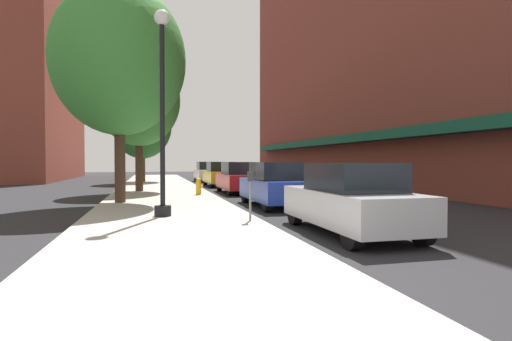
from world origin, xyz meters
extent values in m
plane|color=#232326|center=(4.00, 18.00, 0.00)|extent=(90.00, 90.00, 0.00)
cube|color=#A8A399|center=(0.00, 19.00, 0.06)|extent=(4.80, 50.00, 0.12)
cube|color=#144C38|center=(11.65, 22.00, 3.10)|extent=(0.90, 34.00, 0.50)
cube|color=brown|center=(-11.00, 37.00, 8.04)|extent=(6.00, 18.00, 16.08)
cylinder|color=black|center=(-0.18, 7.35, 0.27)|extent=(0.48, 0.48, 0.30)
cylinder|color=black|center=(-0.18, 7.35, 3.02)|extent=(0.14, 0.14, 5.20)
sphere|color=silver|center=(-0.18, 7.35, 5.80)|extent=(0.44, 0.44, 0.44)
cylinder|color=gold|center=(1.66, 14.65, 0.43)|extent=(0.26, 0.26, 0.62)
sphere|color=gold|center=(1.66, 14.65, 0.79)|extent=(0.24, 0.24, 0.24)
cylinder|color=gold|center=(1.80, 14.65, 0.52)|extent=(0.12, 0.10, 0.10)
cylinder|color=slate|center=(2.05, 5.84, 0.65)|extent=(0.06, 0.06, 1.05)
cube|color=#33383D|center=(2.05, 5.84, 1.30)|extent=(0.14, 0.09, 0.26)
cylinder|color=#422D1E|center=(-1.12, 17.83, 1.75)|extent=(0.40, 0.40, 3.25)
ellipsoid|color=#387F33|center=(-1.12, 17.83, 5.00)|extent=(4.34, 4.34, 4.99)
cylinder|color=#422D1E|center=(-1.66, 11.75, 1.91)|extent=(0.40, 0.40, 3.58)
ellipsoid|color=#387F33|center=(-1.66, 11.75, 5.58)|extent=(5.02, 5.02, 5.77)
cylinder|color=#4C3823|center=(-1.16, 28.03, 1.45)|extent=(0.40, 0.40, 2.67)
ellipsoid|color=#235B23|center=(-1.16, 28.03, 4.46)|extent=(4.46, 4.46, 5.12)
cylinder|color=black|center=(3.22, 5.60, 0.32)|extent=(0.22, 0.64, 0.64)
cylinder|color=black|center=(4.78, 5.60, 0.32)|extent=(0.22, 0.64, 0.64)
cylinder|color=black|center=(3.22, 2.40, 0.32)|extent=(0.22, 0.64, 0.64)
cylinder|color=black|center=(4.78, 2.40, 0.32)|extent=(0.22, 0.64, 0.64)
cube|color=#B2B2BA|center=(4.00, 4.00, 0.64)|extent=(1.80, 4.30, 0.76)
cube|color=black|center=(4.00, 3.85, 1.34)|extent=(1.56, 2.20, 0.64)
cylinder|color=black|center=(3.22, 11.53, 0.32)|extent=(0.22, 0.64, 0.64)
cylinder|color=black|center=(4.78, 11.53, 0.32)|extent=(0.22, 0.64, 0.64)
cylinder|color=black|center=(3.22, 8.33, 0.32)|extent=(0.22, 0.64, 0.64)
cylinder|color=black|center=(4.78, 8.33, 0.32)|extent=(0.22, 0.64, 0.64)
cube|color=#1E389E|center=(4.00, 9.93, 0.64)|extent=(1.80, 4.30, 0.76)
cube|color=black|center=(4.00, 9.78, 1.34)|extent=(1.56, 2.20, 0.64)
cylinder|color=black|center=(3.22, 18.10, 0.32)|extent=(0.22, 0.64, 0.64)
cylinder|color=black|center=(4.78, 18.10, 0.32)|extent=(0.22, 0.64, 0.64)
cylinder|color=black|center=(3.22, 14.90, 0.32)|extent=(0.22, 0.64, 0.64)
cylinder|color=black|center=(4.78, 14.90, 0.32)|extent=(0.22, 0.64, 0.64)
cube|color=red|center=(4.00, 16.50, 0.64)|extent=(1.80, 4.30, 0.76)
cube|color=black|center=(4.00, 16.35, 1.34)|extent=(1.56, 2.20, 0.64)
cylinder|color=black|center=(3.22, 24.27, 0.32)|extent=(0.22, 0.64, 0.64)
cylinder|color=black|center=(4.78, 24.27, 0.32)|extent=(0.22, 0.64, 0.64)
cylinder|color=black|center=(3.22, 21.07, 0.32)|extent=(0.22, 0.64, 0.64)
cylinder|color=black|center=(4.78, 21.07, 0.32)|extent=(0.22, 0.64, 0.64)
cube|color=gold|center=(4.00, 22.67, 0.64)|extent=(1.80, 4.30, 0.76)
cube|color=black|center=(4.00, 22.52, 1.34)|extent=(1.56, 2.20, 0.64)
cylinder|color=black|center=(3.22, 30.73, 0.32)|extent=(0.22, 0.64, 0.64)
cylinder|color=black|center=(4.78, 30.73, 0.32)|extent=(0.22, 0.64, 0.64)
cylinder|color=black|center=(3.22, 27.53, 0.32)|extent=(0.22, 0.64, 0.64)
cylinder|color=black|center=(4.78, 27.53, 0.32)|extent=(0.22, 0.64, 0.64)
cube|color=silver|center=(4.00, 29.13, 0.64)|extent=(1.80, 4.30, 0.76)
cube|color=black|center=(4.00, 28.98, 1.34)|extent=(1.56, 2.20, 0.64)
camera|label=1|loc=(-0.49, -4.62, 1.70)|focal=28.52mm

